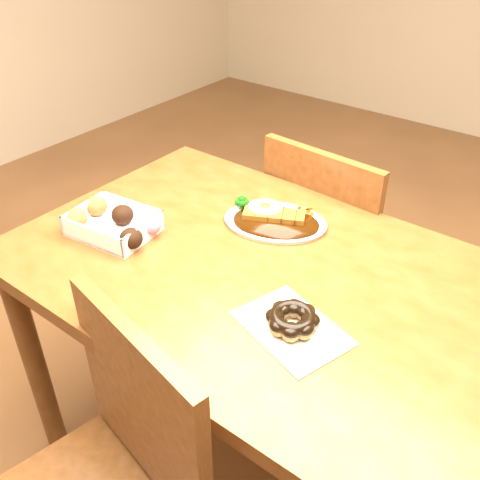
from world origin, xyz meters
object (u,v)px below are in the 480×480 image
Objects in this scene: chair_far at (334,248)px; katsu_curry_plate at (274,219)px; pon_de_ring at (292,320)px; table at (257,297)px; donut_box at (113,222)px.

katsu_curry_plate is (-0.01, -0.36, 0.29)m from chair_far.
katsu_curry_plate reaches higher than pon_de_ring.
pon_de_ring is (0.26, -0.31, 0.01)m from katsu_curry_plate.
table is at bearing -66.40° from katsu_curry_plate.
donut_box is (-0.31, -0.65, 0.30)m from chair_far.
table is 0.22m from katsu_curry_plate.
table is at bearing 100.54° from chair_far.
table is 0.57m from chair_far.
pon_de_ring is at bearing -35.97° from table.
table is 4.61× the size of pon_de_ring.
chair_far is (-0.07, 0.53, -0.17)m from table.
katsu_curry_plate reaches higher than table.
chair_far is 2.72× the size of katsu_curry_plate.
chair_far is at bearing 110.34° from pon_de_ring.
chair_far is 0.46m from katsu_curry_plate.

